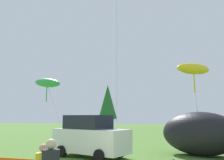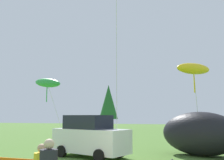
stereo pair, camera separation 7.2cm
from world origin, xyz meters
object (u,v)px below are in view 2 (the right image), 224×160
object	(u,v)px
kite_green_fish	(47,83)
kite_yellow_hero	(194,69)
inflatable_cat	(214,136)
parked_car	(90,137)

from	to	relation	value
kite_green_fish	kite_yellow_hero	distance (m)	9.52
inflatable_cat	kite_yellow_hero	size ratio (longest dim) A/B	1.23
parked_car	kite_yellow_hero	size ratio (longest dim) A/B	0.89
inflatable_cat	kite_yellow_hero	xyz separation A→B (m)	(-0.94, -0.96, 3.60)
kite_green_fish	kite_yellow_hero	bearing A→B (deg)	-5.76
inflatable_cat	kite_green_fish	world-z (taller)	kite_green_fish
inflatable_cat	kite_yellow_hero	bearing A→B (deg)	-112.45
inflatable_cat	kite_green_fish	distance (m)	10.92
kite_green_fish	kite_yellow_hero	size ratio (longest dim) A/B	0.96
parked_car	inflatable_cat	bearing A→B (deg)	36.06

